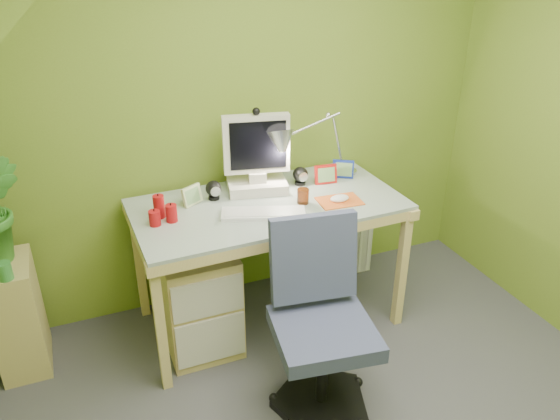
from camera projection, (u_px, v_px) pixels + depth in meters
name	position (u px, v px, depth m)	size (l,w,h in m)	color
wall_back	(242.00, 115.00, 3.24)	(3.20, 0.01, 2.40)	olive
slope_ceiling	(48.00, 82.00, 1.29)	(1.10, 3.20, 1.10)	white
desk	(269.00, 263.00, 3.26)	(1.51, 0.76, 0.81)	#D3B76F
monitor	(256.00, 148.00, 3.11)	(0.38, 0.22, 0.52)	beige
speaker_left	(214.00, 190.00, 3.10)	(0.09, 0.09, 0.11)	black
speaker_right	(300.00, 176.00, 3.28)	(0.09, 0.09, 0.11)	black
keyboard	(263.00, 214.00, 2.93)	(0.45, 0.14, 0.02)	white
mousepad	(339.00, 201.00, 3.09)	(0.24, 0.17, 0.01)	orange
mouse	(340.00, 198.00, 3.08)	(0.11, 0.07, 0.04)	white
amber_tumbler	(303.00, 196.00, 3.06)	(0.07, 0.07, 0.09)	#883813
candle_cluster	(161.00, 210.00, 2.86)	(0.17, 0.15, 0.13)	#AC0F12
photo_frame_red	(326.00, 174.00, 3.29)	(0.14, 0.02, 0.12)	#B41613
photo_frame_blue	(343.00, 169.00, 3.38)	(0.13, 0.02, 0.11)	navy
photo_frame_green	(192.00, 195.00, 3.04)	(0.13, 0.02, 0.11)	#C3D391
desk_lamp	(327.00, 130.00, 3.24)	(0.59, 0.25, 0.63)	silver
side_ledge	(17.00, 316.00, 2.94)	(0.24, 0.37, 0.65)	tan
green_cup	(5.00, 271.00, 2.66)	(0.07, 0.07, 0.09)	#388838
task_chair	(324.00, 330.00, 2.59)	(0.53, 0.53, 0.96)	#3A4160
radiator	(343.00, 247.00, 3.85)	(0.38, 0.15, 0.38)	silver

